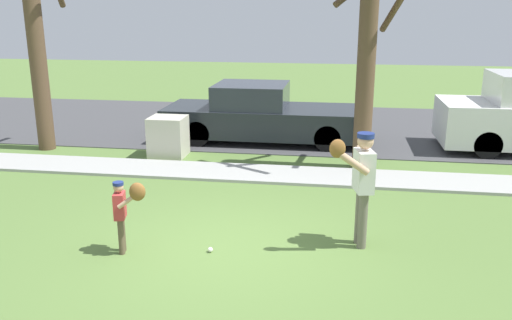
{
  "coord_description": "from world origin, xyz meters",
  "views": [
    {
      "loc": [
        1.56,
        -6.96,
        3.35
      ],
      "look_at": [
        0.27,
        1.24,
        1.0
      ],
      "focal_mm": 37.59,
      "sensor_mm": 36.0,
      "label": 1
    }
  ],
  "objects": [
    {
      "name": "ground_plane",
      "position": [
        0.0,
        3.5,
        0.0
      ],
      "size": [
        48.0,
        48.0,
        0.0
      ],
      "primitive_type": "plane",
      "color": "#567538"
    },
    {
      "name": "sidewalk_strip",
      "position": [
        0.0,
        3.6,
        0.03
      ],
      "size": [
        36.0,
        1.2,
        0.06
      ],
      "primitive_type": "cube",
      "color": "#A3A39E",
      "rests_on": "ground"
    },
    {
      "name": "road_surface",
      "position": [
        0.0,
        8.6,
        0.01
      ],
      "size": [
        36.0,
        6.8,
        0.02
      ],
      "primitive_type": "cube",
      "color": "#424244",
      "rests_on": "ground"
    },
    {
      "name": "person_adult",
      "position": [
        1.91,
        0.4,
        1.06
      ],
      "size": [
        0.66,
        0.73,
        1.69
      ],
      "rotation": [
        0.0,
        0.0,
        -2.91
      ],
      "color": "#6B6656",
      "rests_on": "ground"
    },
    {
      "name": "person_child",
      "position": [
        -1.33,
        -0.37,
        0.71
      ],
      "size": [
        0.53,
        0.37,
        1.09
      ],
      "rotation": [
        0.0,
        0.0,
        0.23
      ],
      "color": "brown",
      "rests_on": "ground"
    },
    {
      "name": "baseball",
      "position": [
        -0.17,
        -0.15,
        0.04
      ],
      "size": [
        0.07,
        0.07,
        0.07
      ],
      "primitive_type": "sphere",
      "color": "white",
      "rests_on": "ground"
    },
    {
      "name": "utility_cabinet",
      "position": [
        -2.37,
        4.78,
        0.47
      ],
      "size": [
        0.82,
        0.76,
        0.93
      ],
      "primitive_type": "cube",
      "color": "beige",
      "rests_on": "ground"
    },
    {
      "name": "street_tree_near",
      "position": [
        2.08,
        4.46,
        2.76
      ],
      "size": [
        1.85,
        1.88,
        5.19
      ],
      "color": "brown",
      "rests_on": "ground"
    },
    {
      "name": "street_tree_far",
      "position": [
        -5.55,
        4.93,
        3.16
      ],
      "size": [
        1.85,
        1.89,
        5.98
      ],
      "color": "brown",
      "rests_on": "ground"
    },
    {
      "name": "parked_pickup_dark",
      "position": [
        -0.39,
        6.59,
        0.67
      ],
      "size": [
        5.2,
        1.95,
        1.48
      ],
      "color": "#23282D",
      "rests_on": "road_surface"
    }
  ]
}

